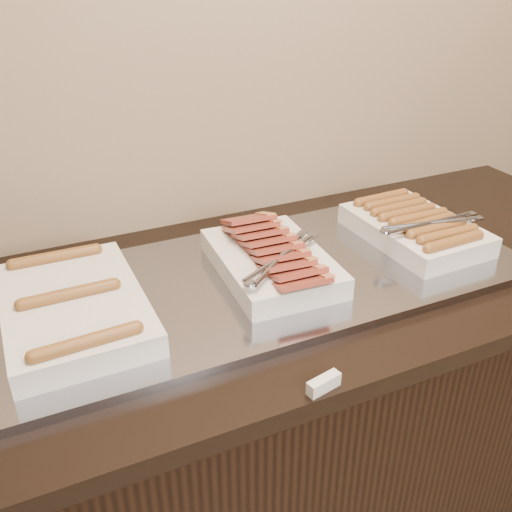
{
  "coord_description": "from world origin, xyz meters",
  "views": [
    {
      "loc": [
        -0.47,
        1.15,
        1.56
      ],
      "look_at": [
        -0.01,
        2.13,
        0.97
      ],
      "focal_mm": 40.0,
      "sensor_mm": 36.0,
      "label": 1
    }
  ],
  "objects_px": {
    "dish_left": "(73,307)",
    "dish_center": "(272,259)",
    "counter": "(261,429)",
    "warming_tray": "(260,279)",
    "dish_right": "(416,227)"
  },
  "relations": [
    {
      "from": "dish_center",
      "to": "dish_right",
      "type": "bearing_deg",
      "value": 3.04
    },
    {
      "from": "warming_tray",
      "to": "dish_right",
      "type": "distance_m",
      "value": 0.42
    },
    {
      "from": "warming_tray",
      "to": "dish_right",
      "type": "xyz_separation_m",
      "value": [
        0.42,
        -0.0,
        0.04
      ]
    },
    {
      "from": "counter",
      "to": "dish_center",
      "type": "distance_m",
      "value": 0.5
    },
    {
      "from": "counter",
      "to": "warming_tray",
      "type": "distance_m",
      "value": 0.46
    },
    {
      "from": "warming_tray",
      "to": "dish_center",
      "type": "distance_m",
      "value": 0.05
    },
    {
      "from": "dish_center",
      "to": "counter",
      "type": "bearing_deg",
      "value": 172.24
    },
    {
      "from": "counter",
      "to": "dish_right",
      "type": "xyz_separation_m",
      "value": [
        0.42,
        -0.0,
        0.5
      ]
    },
    {
      "from": "counter",
      "to": "warming_tray",
      "type": "height_order",
      "value": "warming_tray"
    },
    {
      "from": "dish_left",
      "to": "dish_center",
      "type": "xyz_separation_m",
      "value": [
        0.43,
        -0.0,
        0.01
      ]
    },
    {
      "from": "dish_right",
      "to": "dish_left",
      "type": "bearing_deg",
      "value": 177.75
    },
    {
      "from": "dish_center",
      "to": "dish_right",
      "type": "xyz_separation_m",
      "value": [
        0.39,
        0.0,
        -0.0
      ]
    },
    {
      "from": "dish_left",
      "to": "dish_center",
      "type": "distance_m",
      "value": 0.43
    },
    {
      "from": "warming_tray",
      "to": "dish_left",
      "type": "relative_size",
      "value": 3.06
    },
    {
      "from": "counter",
      "to": "dish_left",
      "type": "distance_m",
      "value": 0.64
    }
  ]
}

